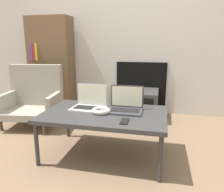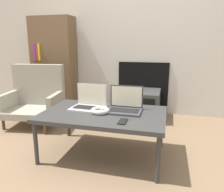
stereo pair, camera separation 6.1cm
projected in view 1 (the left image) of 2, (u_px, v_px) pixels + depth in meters
ground_plane at (95, 173)px, 1.79m from camera, size 14.00×14.00×0.00m
wall_back at (130, 26)px, 3.18m from camera, size 7.00×0.08×2.60m
table at (105, 116)px, 2.00m from camera, size 1.11×0.71×0.42m
laptop_left at (90, 103)px, 2.12m from camera, size 0.33×0.26×0.23m
laptop_right at (126, 106)px, 2.04m from camera, size 0.32×0.24×0.23m
headphones at (101, 111)px, 1.98m from camera, size 0.18×0.18×0.04m
phone at (125, 121)px, 1.75m from camera, size 0.06×0.13×0.01m
tv at (139, 104)px, 3.10m from camera, size 0.53×0.53×0.39m
armchair at (34, 97)px, 2.82m from camera, size 0.75×0.62×0.77m
bookshelf at (52, 65)px, 3.39m from camera, size 0.66×0.32×1.43m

